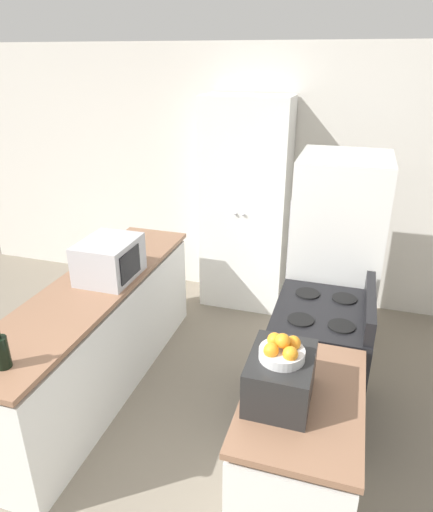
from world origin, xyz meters
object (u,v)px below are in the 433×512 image
object	(u,v)px
fruit_bowl	(282,350)
pantry_cabinet	(245,207)
refrigerator	(335,264)
microwave	(109,259)
toaster_oven	(280,377)
wine_bottle	(1,351)
stove	(318,363)

from	to	relation	value
fruit_bowl	pantry_cabinet	bearing A→B (deg)	107.54
refrigerator	fruit_bowl	bearing A→B (deg)	-95.14
microwave	toaster_oven	xyz separation A→B (m)	(1.47, -0.95, -0.03)
pantry_cabinet	wine_bottle	distance (m)	2.77
toaster_oven	fruit_bowl	bearing A→B (deg)	-80.28
stove	fruit_bowl	xyz separation A→B (m)	(-0.14, -0.95, 0.74)
stove	microwave	xyz separation A→B (m)	(-1.61, 0.01, 0.60)
refrigerator	toaster_oven	bearing A→B (deg)	-95.25
stove	microwave	bearing A→B (deg)	179.54
refrigerator	fruit_bowl	size ratio (longest dim) A/B	8.14
microwave	wine_bottle	world-z (taller)	microwave
microwave	toaster_oven	size ratio (longest dim) A/B	1.20
toaster_oven	fruit_bowl	xyz separation A→B (m)	(0.00, -0.01, 0.17)
microwave	wine_bottle	size ratio (longest dim) A/B	1.73
wine_bottle	toaster_oven	distance (m)	1.50
refrigerator	wine_bottle	bearing A→B (deg)	-130.29
microwave	fruit_bowl	xyz separation A→B (m)	(1.47, -0.97, 0.14)
refrigerator	microwave	size ratio (longest dim) A/B	3.71
stove	microwave	size ratio (longest dim) A/B	2.21
pantry_cabinet	stove	distance (m)	1.90
refrigerator	wine_bottle	distance (m)	2.55
refrigerator	toaster_oven	size ratio (longest dim) A/B	4.45
stove	wine_bottle	distance (m)	2.06
refrigerator	stove	bearing A→B (deg)	-91.56
pantry_cabinet	fruit_bowl	bearing A→B (deg)	-72.46
microwave	fruit_bowl	bearing A→B (deg)	-33.26
pantry_cabinet	stove	xyz separation A→B (m)	(0.92, -1.54, -0.61)
refrigerator	fruit_bowl	world-z (taller)	refrigerator
stove	fruit_bowl	size ratio (longest dim) A/B	4.85
refrigerator	wine_bottle	xyz separation A→B (m)	(-1.65, -1.94, 0.11)
pantry_cabinet	wine_bottle	size ratio (longest dim) A/B	7.70
pantry_cabinet	toaster_oven	bearing A→B (deg)	-72.42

